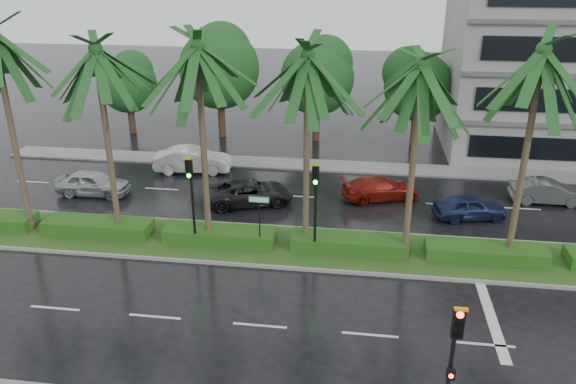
# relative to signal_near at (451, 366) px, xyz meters

# --- Properties ---
(ground) EXTENTS (120.00, 120.00, 0.00)m
(ground) POSITION_rel_signal_near_xyz_m (-6.00, 9.39, -2.50)
(ground) COLOR black
(ground) RESTS_ON ground
(far_sidewalk) EXTENTS (40.00, 2.00, 0.12)m
(far_sidewalk) POSITION_rel_signal_near_xyz_m (-6.00, 21.39, -2.44)
(far_sidewalk) COLOR gray
(far_sidewalk) RESTS_ON ground
(median) EXTENTS (36.00, 4.00, 0.15)m
(median) POSITION_rel_signal_near_xyz_m (-6.00, 10.39, -2.42)
(median) COLOR gray
(median) RESTS_ON ground
(hedge) EXTENTS (35.20, 1.40, 0.60)m
(hedge) POSITION_rel_signal_near_xyz_m (-6.00, 10.39, -2.05)
(hedge) COLOR #1E4714
(hedge) RESTS_ON median
(lane_markings) EXTENTS (34.00, 13.06, 0.01)m
(lane_markings) POSITION_rel_signal_near_xyz_m (-2.96, 8.96, -2.50)
(lane_markings) COLOR silver
(lane_markings) RESTS_ON ground
(palm_row) EXTENTS (26.30, 4.20, 10.11)m
(palm_row) POSITION_rel_signal_near_xyz_m (-7.25, 10.41, 5.86)
(palm_row) COLOR #413526
(palm_row) RESTS_ON median
(signal_near) EXTENTS (0.34, 0.45, 4.36)m
(signal_near) POSITION_rel_signal_near_xyz_m (0.00, 0.00, 0.00)
(signal_near) COLOR black
(signal_near) RESTS_ON near_sidewalk
(signal_median_left) EXTENTS (0.34, 0.42, 4.36)m
(signal_median_left) POSITION_rel_signal_near_xyz_m (-10.00, 9.69, 0.49)
(signal_median_left) COLOR black
(signal_median_left) RESTS_ON median
(signal_median_right) EXTENTS (0.34, 0.42, 4.36)m
(signal_median_right) POSITION_rel_signal_near_xyz_m (-4.50, 9.69, 0.49)
(signal_median_right) COLOR black
(signal_median_right) RESTS_ON median
(street_sign) EXTENTS (0.95, 0.09, 2.60)m
(street_sign) POSITION_rel_signal_near_xyz_m (-7.00, 9.87, -0.38)
(street_sign) COLOR black
(street_sign) RESTS_ON median
(bg_trees) EXTENTS (32.60, 5.73, 8.27)m
(bg_trees) POSITION_rel_signal_near_xyz_m (-5.93, 26.98, 2.25)
(bg_trees) COLOR #322116
(bg_trees) RESTS_ON ground
(building) EXTENTS (16.00, 10.00, 12.00)m
(building) POSITION_rel_signal_near_xyz_m (11.00, 27.39, 3.50)
(building) COLOR gray
(building) RESTS_ON ground
(car_silver) EXTENTS (1.65, 4.08, 1.39)m
(car_silver) POSITION_rel_signal_near_xyz_m (-17.50, 15.11, -1.81)
(car_silver) COLOR #B0B3B8
(car_silver) RESTS_ON ground
(car_white) EXTENTS (2.19, 4.84, 1.54)m
(car_white) POSITION_rel_signal_near_xyz_m (-13.00, 19.40, -1.73)
(car_white) COLOR silver
(car_white) RESTS_ON ground
(car_darkgrey) EXTENTS (3.57, 5.11, 1.30)m
(car_darkgrey) POSITION_rel_signal_near_xyz_m (-8.50, 15.08, -1.86)
(car_darkgrey) COLOR black
(car_darkgrey) RESTS_ON ground
(car_red) EXTENTS (3.03, 4.65, 1.25)m
(car_red) POSITION_rel_signal_near_xyz_m (-1.50, 16.71, -1.88)
(car_red) COLOR maroon
(car_red) RESTS_ON ground
(car_blue) EXTENTS (2.24, 3.90, 1.25)m
(car_blue) POSITION_rel_signal_near_xyz_m (3.00, 14.81, -1.88)
(car_blue) COLOR #19244B
(car_blue) RESTS_ON ground
(car_grey) EXTENTS (1.39, 3.92, 1.29)m
(car_grey) POSITION_rel_signal_near_xyz_m (7.50, 17.42, -1.86)
(car_grey) COLOR #4D4F51
(car_grey) RESTS_ON ground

